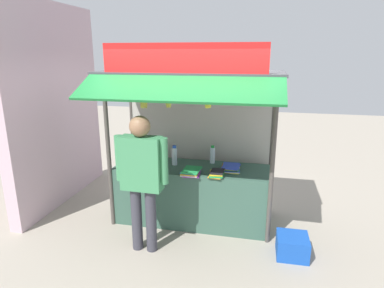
# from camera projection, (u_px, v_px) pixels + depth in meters

# --- Properties ---
(ground_plane) EXTENTS (20.00, 20.00, 0.00)m
(ground_plane) POSITION_uv_depth(u_px,v_px,m) (192.00, 220.00, 4.98)
(ground_plane) COLOR #9E9384
(stall_counter) EXTENTS (2.24, 0.73, 0.85)m
(stall_counter) POSITION_uv_depth(u_px,v_px,m) (192.00, 194.00, 4.87)
(stall_counter) COLOR #385B4C
(stall_counter) RESTS_ON ground
(stall_structure) EXTENTS (2.44, 1.62, 2.57)m
(stall_structure) POSITION_uv_depth(u_px,v_px,m) (194.00, 117.00, 4.68)
(stall_structure) COLOR #4C4742
(stall_structure) RESTS_ON ground
(water_bottle_right) EXTENTS (0.08, 0.08, 0.30)m
(water_bottle_right) POSITION_uv_depth(u_px,v_px,m) (174.00, 156.00, 4.82)
(water_bottle_right) COLOR silver
(water_bottle_right) RESTS_ON stall_counter
(water_bottle_left) EXTENTS (0.07, 0.07, 0.25)m
(water_bottle_left) POSITION_uv_depth(u_px,v_px,m) (139.00, 155.00, 4.94)
(water_bottle_left) COLOR silver
(water_bottle_left) RESTS_ON stall_counter
(water_bottle_front_right) EXTENTS (0.08, 0.08, 0.27)m
(water_bottle_front_right) POSITION_uv_depth(u_px,v_px,m) (212.00, 155.00, 4.90)
(water_bottle_front_right) COLOR silver
(water_bottle_front_right) RESTS_ON stall_counter
(magazine_stack_far_left) EXTENTS (0.27, 0.30, 0.07)m
(magazine_stack_far_left) POSITION_uv_depth(u_px,v_px,m) (231.00, 168.00, 4.61)
(magazine_stack_far_left) COLOR yellow
(magazine_stack_far_left) RESTS_ON stall_counter
(magazine_stack_front_left) EXTENTS (0.21, 0.25, 0.07)m
(magazine_stack_front_left) POSITION_uv_depth(u_px,v_px,m) (217.00, 173.00, 4.40)
(magazine_stack_front_left) COLOR orange
(magazine_stack_front_left) RESTS_ON stall_counter
(magazine_stack_rear_center) EXTENTS (0.26, 0.31, 0.03)m
(magazine_stack_rear_center) POSITION_uv_depth(u_px,v_px,m) (145.00, 168.00, 4.65)
(magazine_stack_rear_center) COLOR red
(magazine_stack_rear_center) RESTS_ON stall_counter
(magazine_stack_mid_left) EXTENTS (0.27, 0.33, 0.07)m
(magazine_stack_mid_left) POSITION_uv_depth(u_px,v_px,m) (191.00, 171.00, 4.48)
(magazine_stack_mid_left) COLOR purple
(magazine_stack_mid_left) RESTS_ON stall_counter
(banana_bunch_leftmost) EXTENTS (0.11, 0.11, 0.32)m
(banana_bunch_leftmost) POSITION_uv_depth(u_px,v_px,m) (144.00, 102.00, 4.15)
(banana_bunch_leftmost) COLOR #332D23
(banana_bunch_inner_right) EXTENTS (0.10, 0.09, 0.30)m
(banana_bunch_inner_right) POSITION_uv_depth(u_px,v_px,m) (168.00, 102.00, 4.08)
(banana_bunch_inner_right) COLOR #332D23
(banana_bunch_inner_left) EXTENTS (0.10, 0.10, 0.29)m
(banana_bunch_inner_left) POSITION_uv_depth(u_px,v_px,m) (208.00, 103.00, 3.98)
(banana_bunch_inner_left) COLOR #332D23
(vendor_person) EXTENTS (0.66, 0.25, 1.75)m
(vendor_person) POSITION_uv_depth(u_px,v_px,m) (142.00, 172.00, 3.96)
(vendor_person) COLOR #383842
(vendor_person) RESTS_ON ground
(plastic_crate) EXTENTS (0.39, 0.39, 0.27)m
(plastic_crate) POSITION_uv_depth(u_px,v_px,m) (292.00, 246.00, 4.07)
(plastic_crate) COLOR #194CB2
(plastic_crate) RESTS_ON ground
(neighbour_wall) EXTENTS (0.20, 2.40, 3.22)m
(neighbour_wall) POSITION_uv_depth(u_px,v_px,m) (55.00, 107.00, 5.32)
(neighbour_wall) COLOR #C8A9B6
(neighbour_wall) RESTS_ON ground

